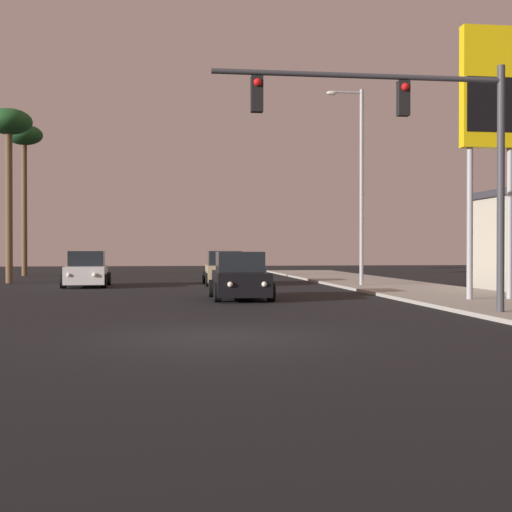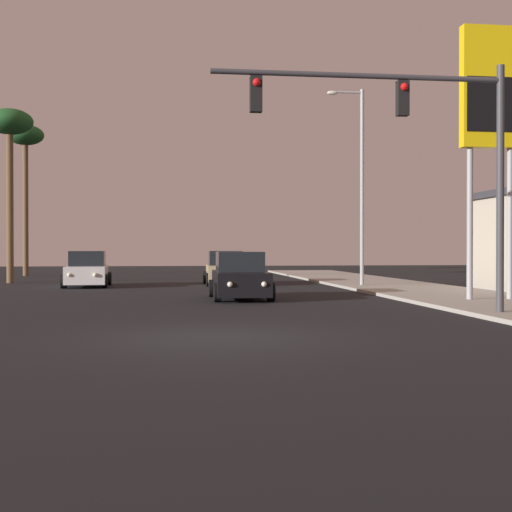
{
  "view_description": "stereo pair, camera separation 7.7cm",
  "coord_description": "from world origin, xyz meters",
  "px_view_note": "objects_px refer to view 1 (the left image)",
  "views": [
    {
      "loc": [
        -1.11,
        -14.35,
        1.78
      ],
      "look_at": [
        2.28,
        10.97,
        1.53
      ],
      "focal_mm": 50.0,
      "sensor_mm": 36.0,
      "label": 1
    },
    {
      "loc": [
        -1.03,
        -14.36,
        1.78
      ],
      "look_at": [
        2.28,
        10.97,
        1.53
      ],
      "focal_mm": 50.0,
      "sensor_mm": 36.0,
      "label": 2
    }
  ],
  "objects_px": {
    "car_black": "(240,278)",
    "palm_tree_mid": "(9,132)",
    "car_white": "(87,271)",
    "street_lamp": "(359,176)",
    "car_tan": "(225,269)",
    "palm_tree_far": "(24,144)",
    "traffic_light_mast": "(420,135)",
    "gas_station_sign": "(490,103)"
  },
  "relations": [
    {
      "from": "car_black",
      "to": "palm_tree_mid",
      "type": "relative_size",
      "value": 0.48
    },
    {
      "from": "car_white",
      "to": "street_lamp",
      "type": "distance_m",
      "value": 13.45
    },
    {
      "from": "car_white",
      "to": "street_lamp",
      "type": "height_order",
      "value": "street_lamp"
    },
    {
      "from": "car_tan",
      "to": "palm_tree_mid",
      "type": "xyz_separation_m",
      "value": [
        -10.96,
        3.18,
        7.1
      ]
    },
    {
      "from": "car_tan",
      "to": "palm_tree_far",
      "type": "bearing_deg",
      "value": -45.86
    },
    {
      "from": "car_black",
      "to": "palm_tree_mid",
      "type": "bearing_deg",
      "value": -50.03
    },
    {
      "from": "car_tan",
      "to": "traffic_light_mast",
      "type": "distance_m",
      "value": 18.2
    },
    {
      "from": "car_tan",
      "to": "traffic_light_mast",
      "type": "bearing_deg",
      "value": 103.22
    },
    {
      "from": "traffic_light_mast",
      "to": "palm_tree_mid",
      "type": "relative_size",
      "value": 0.86
    },
    {
      "from": "gas_station_sign",
      "to": "palm_tree_far",
      "type": "height_order",
      "value": "palm_tree_far"
    },
    {
      "from": "gas_station_sign",
      "to": "palm_tree_far",
      "type": "relative_size",
      "value": 0.91
    },
    {
      "from": "car_tan",
      "to": "street_lamp",
      "type": "height_order",
      "value": "street_lamp"
    },
    {
      "from": "car_black",
      "to": "traffic_light_mast",
      "type": "relative_size",
      "value": 0.56
    },
    {
      "from": "street_lamp",
      "to": "gas_station_sign",
      "type": "distance_m",
      "value": 9.83
    },
    {
      "from": "car_white",
      "to": "palm_tree_far",
      "type": "bearing_deg",
      "value": -71.03
    },
    {
      "from": "traffic_light_mast",
      "to": "palm_tree_far",
      "type": "distance_m",
      "value": 34.53
    },
    {
      "from": "palm_tree_far",
      "to": "car_tan",
      "type": "bearing_deg",
      "value": -47.64
    },
    {
      "from": "gas_station_sign",
      "to": "palm_tree_mid",
      "type": "distance_m",
      "value": 24.6
    },
    {
      "from": "car_white",
      "to": "car_tan",
      "type": "bearing_deg",
      "value": -173.98
    },
    {
      "from": "gas_station_sign",
      "to": "palm_tree_mid",
      "type": "height_order",
      "value": "gas_station_sign"
    },
    {
      "from": "car_white",
      "to": "palm_tree_mid",
      "type": "distance_m",
      "value": 9.29
    },
    {
      "from": "car_white",
      "to": "traffic_light_mast",
      "type": "xyz_separation_m",
      "value": [
        10.12,
        -16.47,
        3.99
      ]
    },
    {
      "from": "car_tan",
      "to": "car_black",
      "type": "height_order",
      "value": "same"
    },
    {
      "from": "car_black",
      "to": "street_lamp",
      "type": "xyz_separation_m",
      "value": [
        6.26,
        6.79,
        4.36
      ]
    },
    {
      "from": "gas_station_sign",
      "to": "palm_tree_mid",
      "type": "xyz_separation_m",
      "value": [
        -18.62,
        16.03,
        1.25
      ]
    },
    {
      "from": "traffic_light_mast",
      "to": "gas_station_sign",
      "type": "xyz_separation_m",
      "value": [
        4.14,
        4.56,
        1.87
      ]
    },
    {
      "from": "street_lamp",
      "to": "palm_tree_mid",
      "type": "height_order",
      "value": "street_lamp"
    },
    {
      "from": "car_white",
      "to": "car_tan",
      "type": "distance_m",
      "value": 6.67
    },
    {
      "from": "car_white",
      "to": "palm_tree_far",
      "type": "relative_size",
      "value": 0.44
    },
    {
      "from": "car_white",
      "to": "traffic_light_mast",
      "type": "height_order",
      "value": "traffic_light_mast"
    },
    {
      "from": "car_tan",
      "to": "street_lamp",
      "type": "bearing_deg",
      "value": 152.7
    },
    {
      "from": "gas_station_sign",
      "to": "car_black",
      "type": "bearing_deg",
      "value": 160.94
    },
    {
      "from": "street_lamp",
      "to": "car_tan",
      "type": "bearing_deg",
      "value": 150.92
    },
    {
      "from": "car_tan",
      "to": "palm_tree_mid",
      "type": "height_order",
      "value": "palm_tree_mid"
    },
    {
      "from": "car_tan",
      "to": "traffic_light_mast",
      "type": "xyz_separation_m",
      "value": [
        3.52,
        -17.41,
        3.99
      ]
    },
    {
      "from": "street_lamp",
      "to": "gas_station_sign",
      "type": "xyz_separation_m",
      "value": [
        1.76,
        -9.56,
        1.5
      ]
    },
    {
      "from": "palm_tree_far",
      "to": "gas_station_sign",
      "type": "bearing_deg",
      "value": -52.9
    },
    {
      "from": "car_white",
      "to": "car_black",
      "type": "relative_size",
      "value": 1.0
    },
    {
      "from": "car_white",
      "to": "car_black",
      "type": "distance_m",
      "value": 11.07
    },
    {
      "from": "traffic_light_mast",
      "to": "street_lamp",
      "type": "height_order",
      "value": "street_lamp"
    },
    {
      "from": "street_lamp",
      "to": "palm_tree_far",
      "type": "xyz_separation_m",
      "value": [
        -17.93,
        16.47,
        3.51
      ]
    },
    {
      "from": "car_tan",
      "to": "car_black",
      "type": "xyz_separation_m",
      "value": [
        -0.36,
        -10.07,
        0.0
      ]
    }
  ]
}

